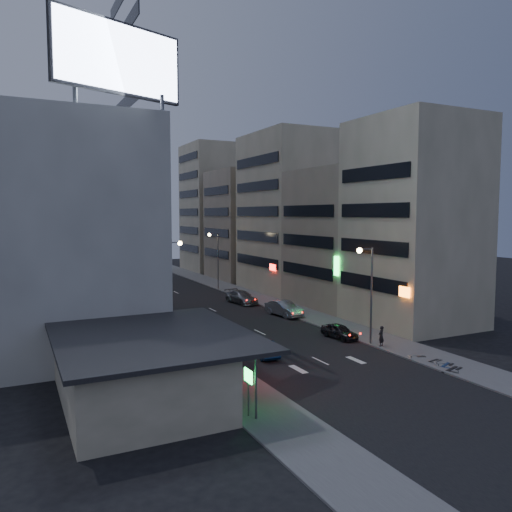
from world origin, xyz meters
TOP-DOWN VIEW (x-y plane):
  - ground at (0.00, 0.00)m, footprint 180.00×180.00m
  - sidewalk_left at (-8.00, 30.00)m, footprint 4.00×120.00m
  - sidewalk_right at (8.00, 30.00)m, footprint 4.00×120.00m
  - food_court at (-13.90, 2.00)m, footprint 11.00×13.00m
  - white_building at (-17.00, 20.00)m, footprint 14.00×24.00m
  - shophouse_near at (15.00, 10.50)m, footprint 10.00×11.00m
  - shophouse_mid at (15.50, 22.00)m, footprint 11.00×12.00m
  - shophouse_far at (15.00, 35.00)m, footprint 10.00×14.00m
  - far_left_a at (-15.50, 45.00)m, footprint 11.00×10.00m
  - far_left_b at (-16.00, 58.00)m, footprint 12.00×10.00m
  - far_right_a at (15.50, 50.00)m, footprint 11.00×12.00m
  - far_right_b at (16.00, 64.00)m, footprint 12.00×12.00m
  - billboard at (-12.99, 9.97)m, footprint 9.52×3.75m
  - street_lamp_right_near at (5.90, 6.00)m, footprint 1.60×0.44m
  - street_lamp_left at (-5.90, 22.00)m, footprint 1.60×0.44m
  - street_lamp_right_far at (5.90, 40.00)m, footprint 1.60×0.44m
  - parked_car_right_near at (5.23, 8.91)m, footprint 1.91×3.87m
  - parked_car_right_mid at (5.60, 19.44)m, footprint 2.36×5.09m
  - parked_car_left at (-5.60, 29.86)m, footprint 2.91×5.59m
  - parked_car_right_far at (4.64, 28.26)m, footprint 2.83×5.47m
  - road_car_blue at (-3.29, 6.95)m, footprint 1.59×3.93m
  - road_car_silver at (-4.55, 14.50)m, footprint 2.49×5.58m
  - person at (6.52, 4.95)m, footprint 0.71×0.60m
  - scooter_black_a at (7.59, -1.63)m, footprint 1.29×2.18m
  - scooter_silver_a at (8.01, -0.80)m, footprint 1.21×1.88m
  - scooter_blue at (7.81, -0.73)m, footprint 1.37×2.02m
  - scooter_black_b at (7.88, 0.30)m, footprint 0.92×1.83m
  - scooter_silver_b at (7.66, 1.44)m, footprint 1.28×1.95m

SIDE VIEW (x-z plane):
  - ground at x=0.00m, z-range 0.00..0.00m
  - sidewalk_left at x=-8.00m, z-range 0.00..0.12m
  - sidewalk_right at x=8.00m, z-range 0.00..0.12m
  - parked_car_right_near at x=5.23m, z-range 0.00..1.27m
  - road_car_blue at x=-3.29m, z-range 0.00..1.27m
  - scooter_black_b at x=7.88m, z-range 0.12..1.19m
  - scooter_silver_a at x=8.01m, z-range 0.12..1.21m
  - scooter_silver_b at x=7.66m, z-range 0.12..1.25m
  - scooter_blue at x=7.81m, z-range 0.12..1.29m
  - parked_car_left at x=-5.60m, z-range 0.00..1.50m
  - scooter_black_a at x=7.59m, z-range 0.12..1.38m
  - parked_car_right_far at x=4.64m, z-range 0.00..1.52m
  - road_car_silver at x=-4.55m, z-range 0.00..1.59m
  - parked_car_right_mid at x=5.60m, z-range 0.00..1.62m
  - person at x=6.52m, z-range 0.12..1.78m
  - food_court at x=-13.90m, z-range 0.05..3.92m
  - street_lamp_right_near at x=5.90m, z-range 1.35..9.37m
  - street_lamp_left at x=-5.90m, z-range 1.35..9.37m
  - street_lamp_right_far at x=5.90m, z-range 1.35..9.37m
  - far_left_b at x=-16.00m, z-range 0.00..15.00m
  - shophouse_mid at x=15.50m, z-range 0.00..16.00m
  - white_building at x=-17.00m, z-range 0.00..18.00m
  - far_right_a at x=15.50m, z-range 0.00..18.00m
  - shophouse_near at x=15.00m, z-range 0.00..20.00m
  - far_left_a at x=-15.50m, z-range 0.00..20.00m
  - shophouse_far at x=15.00m, z-range 0.00..22.00m
  - far_right_b at x=16.00m, z-range 0.00..24.00m
  - billboard at x=-12.99m, z-range 18.56..24.76m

